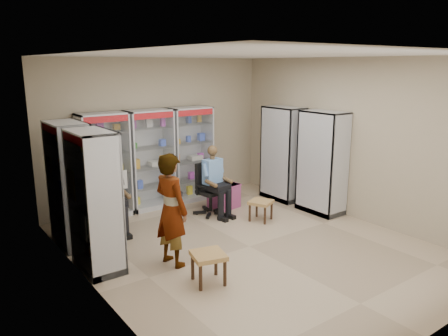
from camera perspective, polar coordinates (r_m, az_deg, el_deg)
floor at (r=7.17m, az=3.33°, el=-10.18°), size 6.00×6.00×0.00m
room_shell at (r=6.63m, az=3.55°, el=5.60°), size 5.02×6.02×3.01m
cabinet_back_left at (r=8.51m, az=-15.34°, el=0.25°), size 0.90×0.50×2.00m
cabinet_back_mid at (r=8.88m, az=-9.63°, el=1.07°), size 0.90×0.50×2.00m
cabinet_back_right at (r=9.33m, az=-4.42°, el=1.82°), size 0.90×0.50×2.00m
cabinet_right_far at (r=9.44m, az=7.69°, el=1.87°), size 0.90×0.50×2.00m
cabinet_right_near at (r=8.70m, az=12.70°, el=0.68°), size 0.90×0.50×2.00m
cabinet_left_far at (r=7.37m, az=-19.45°, el=-2.05°), size 0.90×0.50×2.00m
cabinet_left_near at (r=6.36m, az=-16.52°, el=-4.22°), size 0.90×0.50×2.00m
wooden_chair at (r=7.91m, az=-14.88°, el=-4.71°), size 0.42×0.42×0.94m
seated_customer at (r=7.80m, az=-14.83°, el=-3.41°), size 0.44×0.60×1.34m
office_chair at (r=8.48m, az=-1.77°, el=-2.77°), size 0.63×0.63×1.01m
seated_shopkeeper at (r=8.40m, az=-1.58°, el=-1.94°), size 0.50×0.64×1.29m
pink_trunk at (r=8.96m, az=-0.02°, el=-3.62°), size 0.58×0.56×0.49m
tea_glass at (r=8.93m, az=-0.23°, el=-1.72°), size 0.07×0.07×0.10m
woven_stool_a at (r=8.25m, az=4.82°, el=-5.55°), size 0.51×0.51×0.39m
woven_stool_b at (r=5.99m, az=-2.04°, el=-12.90°), size 0.52×0.52×0.42m
standing_man at (r=6.33m, az=-6.91°, el=-5.45°), size 0.50×0.67×1.66m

